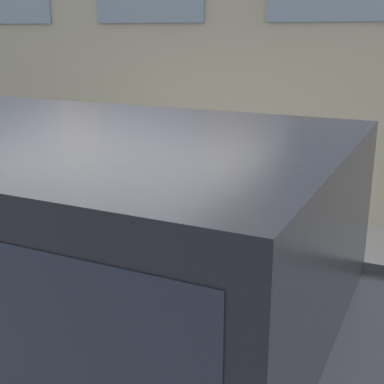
# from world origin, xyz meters

# --- Properties ---
(ground_plane) EXTENTS (80.00, 80.00, 0.00)m
(ground_plane) POSITION_xyz_m (0.00, 0.00, 0.00)
(ground_plane) COLOR #47474C
(sidewalk) EXTENTS (2.97, 60.00, 0.16)m
(sidewalk) POSITION_xyz_m (1.49, 0.00, 0.08)
(sidewalk) COLOR #B2ADA3
(sidewalk) RESTS_ON ground_plane
(fire_hydrant) EXTENTS (0.34, 0.45, 0.81)m
(fire_hydrant) POSITION_xyz_m (0.46, -0.06, 0.58)
(fire_hydrant) COLOR gray
(fire_hydrant) RESTS_ON sidewalk
(person) EXTENTS (0.32, 0.21, 1.33)m
(person) POSITION_xyz_m (0.97, -0.96, 0.96)
(person) COLOR navy
(person) RESTS_ON sidewalk
(parked_truck_charcoal_near) EXTENTS (2.02, 4.54, 1.92)m
(parked_truck_charcoal_near) POSITION_xyz_m (-1.34, -0.65, 1.09)
(parked_truck_charcoal_near) COLOR black
(parked_truck_charcoal_near) RESTS_ON ground_plane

